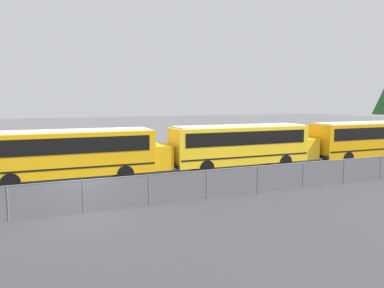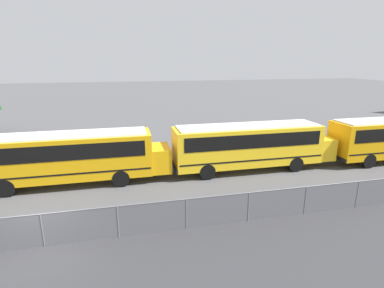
{
  "view_description": "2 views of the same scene",
  "coord_description": "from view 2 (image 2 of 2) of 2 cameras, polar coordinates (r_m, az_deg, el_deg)",
  "views": [
    {
      "loc": [
        -1.85,
        -17.0,
        5.03
      ],
      "look_at": [
        8.25,
        7.03,
        2.01
      ],
      "focal_mm": 35.0,
      "sensor_mm": 36.0,
      "label": 1
    },
    {
      "loc": [
        3.6,
        -12.07,
        7.58
      ],
      "look_at": [
        7.68,
        5.68,
        2.44
      ],
      "focal_mm": 28.0,
      "sensor_mm": 36.0,
      "label": 2
    }
  ],
  "objects": [
    {
      "name": "school_bus_4",
      "position": [
        21.32,
        11.17,
        0.13
      ],
      "size": [
        11.71,
        2.47,
        3.26
      ],
      "color": "yellow",
      "rests_on": "ground_plane"
    },
    {
      "name": "ground_plane",
      "position": [
        14.7,
        -26.25,
        -17.1
      ],
      "size": [
        200.0,
        200.0,
        0.0
      ],
      "primitive_type": "plane",
      "color": "#4C4C4F"
    },
    {
      "name": "fence",
      "position": [
        14.31,
        -26.64,
        -14.44
      ],
      "size": [
        97.79,
        0.07,
        1.53
      ],
      "color": "#9EA0A5",
      "rests_on": "ground_plane"
    },
    {
      "name": "school_bus_3",
      "position": [
        19.91,
        -22.19,
        -1.88
      ],
      "size": [
        11.71,
        2.47,
        3.26
      ],
      "color": "#EDA80F",
      "rests_on": "ground_plane"
    }
  ]
}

